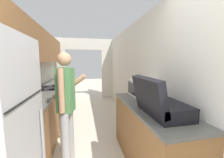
# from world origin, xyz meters

# --- Properties ---
(wall_left) EXTENTS (0.38, 7.57, 2.50)m
(wall_left) POSITION_xyz_m (-1.13, 2.38, 1.55)
(wall_left) COLOR silver
(wall_left) RESTS_ON ground_plane
(wall_right) EXTENTS (0.06, 7.57, 2.50)m
(wall_right) POSITION_xyz_m (1.21, 1.99, 1.25)
(wall_right) COLOR silver
(wall_right) RESTS_ON ground_plane
(wall_far_with_doorway) EXTENTS (2.76, 0.06, 2.50)m
(wall_far_with_doorway) POSITION_xyz_m (0.00, 5.20, 1.42)
(wall_far_with_doorway) COLOR silver
(wall_far_with_doorway) RESTS_ON ground_plane
(counter_left) EXTENTS (0.62, 3.99, 0.93)m
(counter_left) POSITION_xyz_m (-0.88, 2.89, 0.47)
(counter_left) COLOR brown
(counter_left) RESTS_ON ground_plane
(counter_right) EXTENTS (0.62, 1.68, 0.93)m
(counter_right) POSITION_xyz_m (0.88, 1.10, 0.47)
(counter_right) COLOR brown
(counter_right) RESTS_ON ground_plane
(range_oven) EXTENTS (0.66, 0.79, 1.07)m
(range_oven) POSITION_xyz_m (-0.87, 2.83, 0.47)
(range_oven) COLOR black
(range_oven) RESTS_ON ground_plane
(person) EXTENTS (0.54, 0.44, 1.68)m
(person) POSITION_xyz_m (-0.30, 1.37, 0.91)
(person) COLOR #9E9E9E
(person) RESTS_ON ground_plane
(suitcase) EXTENTS (0.48, 0.68, 0.45)m
(suitcase) POSITION_xyz_m (0.81, 0.78, 1.07)
(suitcase) COLOR black
(suitcase) RESTS_ON counter_right
(microwave) EXTENTS (0.37, 0.46, 0.30)m
(microwave) POSITION_xyz_m (0.98, 1.64, 1.08)
(microwave) COLOR white
(microwave) RESTS_ON counter_right
(knife) EXTENTS (0.19, 0.32, 0.02)m
(knife) POSITION_xyz_m (-0.82, 3.30, 0.94)
(knife) COLOR #B7B7BC
(knife) RESTS_ON counter_left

